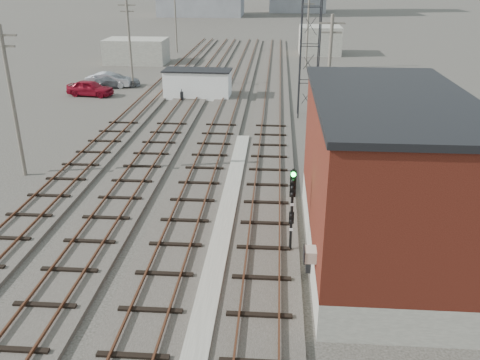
# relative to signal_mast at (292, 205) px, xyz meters

# --- Properties ---
(ground) EXTENTS (320.00, 320.00, 0.00)m
(ground) POSITION_rel_signal_mast_xyz_m (-3.70, 48.16, -2.38)
(ground) COLOR #282621
(ground) RESTS_ON ground
(track_right) EXTENTS (3.20, 90.00, 0.39)m
(track_right) POSITION_rel_signal_mast_xyz_m (-1.20, 27.16, -2.27)
(track_right) COLOR #332D28
(track_right) RESTS_ON ground
(track_mid_right) EXTENTS (3.20, 90.00, 0.39)m
(track_mid_right) POSITION_rel_signal_mast_xyz_m (-5.20, 27.16, -2.27)
(track_mid_right) COLOR #332D28
(track_mid_right) RESTS_ON ground
(track_mid_left) EXTENTS (3.20, 90.00, 0.39)m
(track_mid_left) POSITION_rel_signal_mast_xyz_m (-9.20, 27.16, -2.27)
(track_mid_left) COLOR #332D28
(track_mid_left) RESTS_ON ground
(track_left) EXTENTS (3.20, 90.00, 0.39)m
(track_left) POSITION_rel_signal_mast_xyz_m (-13.20, 27.16, -2.27)
(track_left) COLOR #332D28
(track_left) RESTS_ON ground
(platform_curb) EXTENTS (0.90, 28.00, 0.26)m
(platform_curb) POSITION_rel_signal_mast_xyz_m (-3.20, 2.16, -2.25)
(platform_curb) COLOR gray
(platform_curb) RESTS_ON ground
(brick_building) EXTENTS (6.54, 12.20, 7.22)m
(brick_building) POSITION_rel_signal_mast_xyz_m (3.80, 0.16, 1.25)
(brick_building) COLOR gray
(brick_building) RESTS_ON ground
(lattice_tower) EXTENTS (1.60, 1.60, 15.00)m
(lattice_tower) POSITION_rel_signal_mast_xyz_m (1.80, 23.16, 5.12)
(lattice_tower) COLOR black
(lattice_tower) RESTS_ON ground
(utility_pole_left_a) EXTENTS (1.80, 0.24, 9.00)m
(utility_pole_left_a) POSITION_rel_signal_mast_xyz_m (-16.20, 8.16, 2.42)
(utility_pole_left_a) COLOR #595147
(utility_pole_left_a) RESTS_ON ground
(utility_pole_left_b) EXTENTS (1.80, 0.24, 9.00)m
(utility_pole_left_b) POSITION_rel_signal_mast_xyz_m (-16.20, 33.16, 2.42)
(utility_pole_left_b) COLOR #595147
(utility_pole_left_b) RESTS_ON ground
(utility_pole_left_c) EXTENTS (1.80, 0.24, 9.00)m
(utility_pole_left_c) POSITION_rel_signal_mast_xyz_m (-16.20, 58.16, 2.42)
(utility_pole_left_c) COLOR #595147
(utility_pole_left_c) RESTS_ON ground
(utility_pole_right_a) EXTENTS (1.80, 0.24, 9.00)m
(utility_pole_right_a) POSITION_rel_signal_mast_xyz_m (2.80, 16.16, 2.42)
(utility_pole_right_a) COLOR #595147
(utility_pole_right_a) RESTS_ON ground
(utility_pole_right_b) EXTENTS (1.80, 0.24, 9.00)m
(utility_pole_right_b) POSITION_rel_signal_mast_xyz_m (2.80, 46.16, 2.42)
(utility_pole_right_b) COLOR #595147
(utility_pole_right_b) RESTS_ON ground
(shed_left) EXTENTS (8.00, 5.00, 3.20)m
(shed_left) POSITION_rel_signal_mast_xyz_m (-19.70, 48.16, -0.78)
(shed_left) COLOR gray
(shed_left) RESTS_ON ground
(shed_right) EXTENTS (6.00, 6.00, 4.00)m
(shed_right) POSITION_rel_signal_mast_xyz_m (5.30, 58.16, -0.38)
(shed_right) COLOR gray
(shed_right) RESTS_ON ground
(signal_mast) EXTENTS (0.40, 0.41, 4.04)m
(signal_mast) POSITION_rel_signal_mast_xyz_m (0.00, 0.00, 0.00)
(signal_mast) COLOR gray
(signal_mast) RESTS_ON ground
(switch_stand) EXTENTS (0.28, 0.28, 1.17)m
(switch_stand) POSITION_rel_signal_mast_xyz_m (-9.84, 27.27, -1.83)
(switch_stand) COLOR black
(switch_stand) RESTS_ON ground
(site_trailer) EXTENTS (6.66, 3.07, 2.77)m
(site_trailer) POSITION_rel_signal_mast_xyz_m (-8.57, 29.18, -0.98)
(site_trailer) COLOR white
(site_trailer) RESTS_ON ground
(car_red) EXTENTS (4.84, 2.51, 1.57)m
(car_red) POSITION_rel_signal_mast_xyz_m (-19.44, 29.14, -1.59)
(car_red) COLOR maroon
(car_red) RESTS_ON ground
(car_silver) EXTENTS (4.78, 1.85, 1.55)m
(car_silver) POSITION_rel_signal_mast_xyz_m (-18.80, 33.27, -1.60)
(car_silver) COLOR #ACAEB4
(car_silver) RESTS_ON ground
(car_grey) EXTENTS (5.30, 3.54, 1.43)m
(car_grey) POSITION_rel_signal_mast_xyz_m (-18.00, 33.36, -1.66)
(car_grey) COLOR gray
(car_grey) RESTS_ON ground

